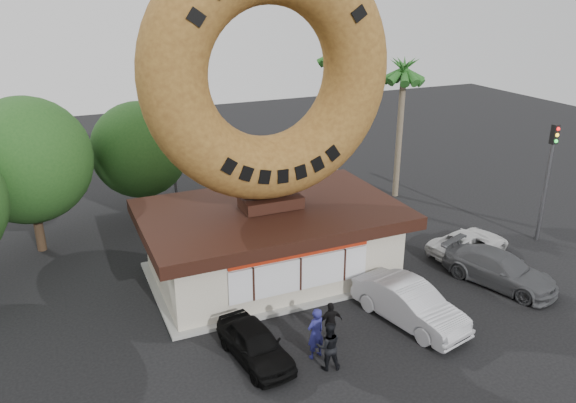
# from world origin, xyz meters

# --- Properties ---
(ground) EXTENTS (90.00, 90.00, 0.00)m
(ground) POSITION_xyz_m (0.00, 0.00, 0.00)
(ground) COLOR black
(ground) RESTS_ON ground
(donut_shop) EXTENTS (11.20, 7.20, 3.80)m
(donut_shop) POSITION_xyz_m (0.00, 5.98, 1.77)
(donut_shop) COLOR beige
(donut_shop) RESTS_ON ground
(giant_donut) EXTENTS (10.50, 2.68, 10.50)m
(giant_donut) POSITION_xyz_m (0.00, 6.00, 9.05)
(giant_donut) COLOR olive
(giant_donut) RESTS_ON donut_shop
(tree_west) EXTENTS (6.00, 6.00, 7.65)m
(tree_west) POSITION_xyz_m (-9.50, 13.00, 4.64)
(tree_west) COLOR #473321
(tree_west) RESTS_ON ground
(tree_mid) EXTENTS (5.20, 5.20, 6.63)m
(tree_mid) POSITION_xyz_m (-4.00, 15.00, 4.02)
(tree_mid) COLOR #473321
(tree_mid) RESTS_ON ground
(palm_near) EXTENTS (2.60, 2.60, 9.75)m
(palm_near) POSITION_xyz_m (7.50, 14.00, 8.41)
(palm_near) COLOR #726651
(palm_near) RESTS_ON ground
(palm_far) EXTENTS (2.60, 2.60, 8.75)m
(palm_far) POSITION_xyz_m (11.00, 12.50, 7.48)
(palm_far) COLOR #726651
(palm_far) RESTS_ON ground
(street_lamp) EXTENTS (2.11, 0.20, 8.00)m
(street_lamp) POSITION_xyz_m (-1.86, 16.00, 4.48)
(street_lamp) COLOR #59595E
(street_lamp) RESTS_ON ground
(traffic_signal) EXTENTS (0.30, 0.38, 6.07)m
(traffic_signal) POSITION_xyz_m (14.00, 3.99, 3.87)
(traffic_signal) COLOR #59595E
(traffic_signal) RESTS_ON ground
(person_left) EXTENTS (0.80, 0.63, 1.95)m
(person_left) POSITION_xyz_m (-0.86, -0.22, 0.98)
(person_left) COLOR navy
(person_left) RESTS_ON ground
(person_center) EXTENTS (1.01, 0.88, 1.77)m
(person_center) POSITION_xyz_m (-0.74, -0.95, 0.89)
(person_center) COLOR black
(person_center) RESTS_ON ground
(person_right) EXTENTS (0.95, 0.43, 1.59)m
(person_right) POSITION_xyz_m (0.07, 0.43, 0.80)
(person_right) COLOR black
(person_right) RESTS_ON ground
(car_black) EXTENTS (2.03, 3.97, 1.29)m
(car_black) POSITION_xyz_m (-2.86, 0.51, 0.65)
(car_black) COLOR black
(car_black) RESTS_ON ground
(car_silver) EXTENTS (2.76, 5.14, 1.61)m
(car_silver) POSITION_xyz_m (3.46, 0.32, 0.80)
(car_silver) COLOR #ACADB1
(car_silver) RESTS_ON ground
(car_grey) EXTENTS (3.59, 5.38, 1.45)m
(car_grey) POSITION_xyz_m (8.83, 1.23, 0.72)
(car_grey) COLOR #4E4F52
(car_grey) RESTS_ON ground
(car_white) EXTENTS (4.64, 2.74, 1.21)m
(car_white) POSITION_xyz_m (9.58, 4.07, 0.61)
(car_white) COLOR silver
(car_white) RESTS_ON ground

